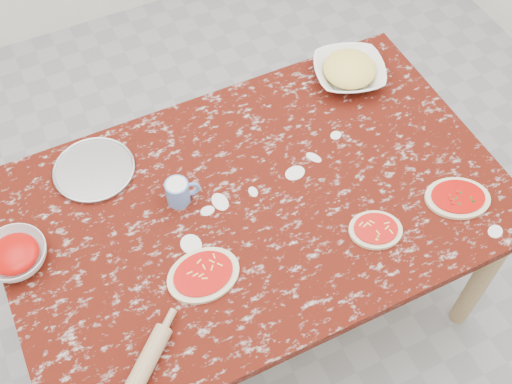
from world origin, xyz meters
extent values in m
plane|color=gray|center=(0.00, 0.00, 0.00)|extent=(4.00, 4.00, 0.00)
cube|color=#3F0D06|center=(0.00, 0.00, 0.73)|extent=(1.60, 1.00, 0.04)
cube|color=tan|center=(0.00, 0.00, 0.67)|extent=(1.50, 0.90, 0.08)
cylinder|color=tan|center=(0.72, -0.42, 0.35)|extent=(0.07, 0.07, 0.71)
cylinder|color=tan|center=(-0.72, 0.42, 0.35)|extent=(0.07, 0.07, 0.71)
cylinder|color=tan|center=(0.72, 0.42, 0.35)|extent=(0.07, 0.07, 0.71)
cylinder|color=#B2B2B7|center=(-0.43, 0.34, 0.76)|extent=(0.27, 0.27, 0.01)
imported|color=white|center=(-0.74, 0.11, 0.78)|extent=(0.25, 0.25, 0.06)
imported|color=white|center=(0.54, 0.34, 0.78)|extent=(0.33, 0.33, 0.06)
cylinder|color=#587DC6|center=(-0.22, 0.11, 0.79)|extent=(0.08, 0.08, 0.09)
torus|color=#587DC6|center=(-0.18, 0.10, 0.79)|extent=(0.06, 0.02, 0.06)
cylinder|color=silver|center=(-0.22, 0.11, 0.82)|extent=(0.06, 0.06, 0.01)
ellipsoid|color=beige|center=(-0.26, -0.17, 0.76)|extent=(0.23, 0.18, 0.01)
ellipsoid|color=red|center=(-0.26, -0.17, 0.76)|extent=(0.19, 0.15, 0.00)
ellipsoid|color=beige|center=(0.28, -0.26, 0.76)|extent=(0.21, 0.19, 0.01)
ellipsoid|color=red|center=(0.28, -0.26, 0.76)|extent=(0.17, 0.16, 0.00)
ellipsoid|color=beige|center=(0.59, -0.28, 0.76)|extent=(0.26, 0.23, 0.01)
ellipsoid|color=red|center=(0.59, -0.28, 0.76)|extent=(0.21, 0.19, 0.00)
cylinder|color=tan|center=(-0.52, -0.38, 0.78)|extent=(0.22, 0.21, 0.05)
camera|label=1|loc=(-0.50, -1.03, 2.45)|focal=44.78mm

